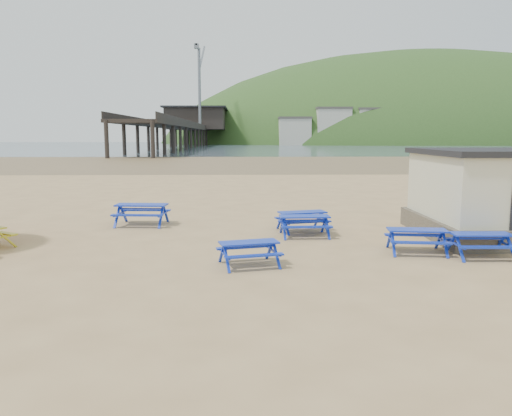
{
  "coord_description": "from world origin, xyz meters",
  "views": [
    {
      "loc": [
        0.26,
        -16.57,
        3.63
      ],
      "look_at": [
        0.73,
        1.5,
        1.0
      ],
      "focal_mm": 35.0,
      "sensor_mm": 36.0,
      "label": 1
    }
  ],
  "objects": [
    {
      "name": "picnic_table_blue_f",
      "position": [
        7.39,
        -2.09,
        0.37
      ],
      "size": [
        1.78,
        1.45,
        0.73
      ],
      "rotation": [
        0.0,
        0.0,
        -0.02
      ],
      "color": "#0E45B5",
      "rests_on": "ground"
    },
    {
      "name": "pier",
      "position": [
        -17.99,
        178.23,
        5.46
      ],
      "size": [
        24.0,
        220.0,
        39.29
      ],
      "color": "black",
      "rests_on": "ground"
    },
    {
      "name": "picnic_table_blue_b",
      "position": [
        2.48,
        1.2,
        0.38
      ],
      "size": [
        1.86,
        1.52,
        0.76
      ],
      "rotation": [
        0.0,
        0.0,
        0.04
      ],
      "color": "#0E45B5",
      "rests_on": "ground"
    },
    {
      "name": "ground",
      "position": [
        0.0,
        0.0,
        0.0
      ],
      "size": [
        400.0,
        400.0,
        0.0
      ],
      "primitive_type": "plane",
      "color": "tan",
      "rests_on": "ground"
    },
    {
      "name": "wet_sand",
      "position": [
        0.0,
        55.0,
        0.0
      ],
      "size": [
        400.0,
        400.0,
        0.0
      ],
      "primitive_type": "plane",
      "color": "olive",
      "rests_on": "ground"
    },
    {
      "name": "headland_town",
      "position": [
        90.0,
        229.68,
        -9.91
      ],
      "size": [
        264.0,
        144.0,
        108.0
      ],
      "color": "#2D4C1E",
      "rests_on": "ground"
    },
    {
      "name": "picnic_table_blue_a",
      "position": [
        -3.88,
        3.65,
        0.43
      ],
      "size": [
        2.18,
        1.81,
        0.86
      ],
      "rotation": [
        0.0,
        0.0,
        -0.07
      ],
      "color": "#0E45B5",
      "rests_on": "ground"
    },
    {
      "name": "picnic_table_blue_c",
      "position": [
        2.52,
        2.2,
        0.38
      ],
      "size": [
        2.09,
        1.83,
        0.75
      ],
      "rotation": [
        0.0,
        0.0,
        0.24
      ],
      "color": "#0E45B5",
      "rests_on": "ground"
    },
    {
      "name": "sea",
      "position": [
        0.0,
        170.0,
        0.01
      ],
      "size": [
        400.0,
        400.0,
        0.0
      ],
      "primitive_type": "plane",
      "color": "#42535F",
      "rests_on": "ground"
    },
    {
      "name": "picnic_table_blue_e",
      "position": [
        5.67,
        -1.48,
        0.37
      ],
      "size": [
        1.94,
        1.64,
        0.75
      ],
      "rotation": [
        0.0,
        0.0,
        -0.12
      ],
      "color": "#0E45B5",
      "rests_on": "ground"
    },
    {
      "name": "picnic_table_blue_d",
      "position": [
        0.42,
        -2.9,
        0.34
      ],
      "size": [
        1.92,
        1.69,
        0.69
      ],
      "rotation": [
        0.0,
        0.0,
        0.25
      ],
      "color": "#0E45B5",
      "rests_on": "ground"
    }
  ]
}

